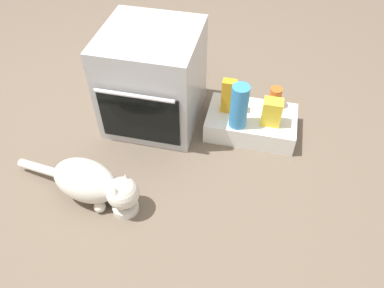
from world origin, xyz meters
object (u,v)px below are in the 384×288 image
Objects in this scene: pantry_cabinet at (251,123)px; juice_carton at (229,96)px; cat at (92,183)px; water_bottle at (239,106)px; snack_bag at (272,112)px; sauce_jar at (275,97)px; food_bowl at (125,206)px; oven at (153,79)px.

juice_carton is (-0.17, 0.01, 0.19)m from pantry_cabinet.
water_bottle reaches higher than cat.
snack_bag reaches higher than cat.
snack_bag reaches higher than sauce_jar.
pantry_cabinet is at bearing -3.32° from juice_carton.
snack_bag is (0.73, 0.74, 0.21)m from food_bowl.
oven is 1.12× the size of pantry_cabinet.
snack_bag is (0.20, 0.06, -0.06)m from water_bottle.
oven is 4.67× the size of sauce_jar.
cat is 5.91× the size of sauce_jar.
sauce_jar is at bearing 9.15° from oven.
oven is 3.63× the size of snack_bag.
pantry_cabinet is 0.71× the size of cat.
water_bottle is 1.25× the size of juice_carton.
pantry_cabinet is 2.44× the size of juice_carton.
cat is 3.45× the size of juice_carton.
juice_carton is at bearing 168.15° from snack_bag.
food_bowl is (0.06, -0.79, -0.30)m from oven.
water_bottle reaches higher than sauce_jar.
pantry_cabinet is at bearing 54.31° from cat.
oven is 2.72× the size of juice_carton.
snack_bag is (0.79, -0.05, -0.09)m from oven.
cat is at bearing -138.27° from water_bottle.
cat is 4.59× the size of snack_bag.
water_bottle is (0.58, -0.11, -0.03)m from oven.
sauce_jar is at bearing 44.66° from pantry_cabinet.
juice_carton is at bearing 1.22° from oven.
juice_carton is at bearing -158.27° from sauce_jar.
food_bowl is at bearing -128.73° from sauce_jar.
oven is at bearing 169.24° from water_bottle.
food_bowl is 1.20m from sauce_jar.
cat is (-0.81, -0.76, 0.06)m from pantry_cabinet.
oven reaches higher than food_bowl.
cat reaches higher than pantry_cabinet.
juice_carton reaches higher than snack_bag.
cat is 1.01m from juice_carton.
water_bottle reaches higher than food_bowl.
pantry_cabinet is 3.94× the size of food_bowl.
food_bowl is at bearing -118.90° from juice_carton.
sauce_jar is (0.01, 0.18, -0.02)m from snack_bag.
water_bottle is at bearing -10.76° from oven.
snack_bag is at bearing 48.50° from cat.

